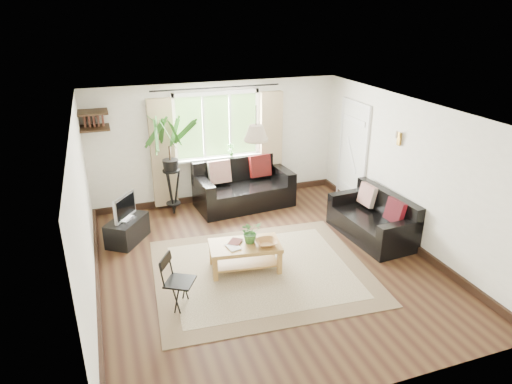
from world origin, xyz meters
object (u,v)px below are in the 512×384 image
object	(u,v)px
tv_stand	(127,230)
folding_chair	(180,283)
sofa_right	(372,217)
palm_stand	(171,166)
sofa_back	(244,185)
coffee_table	(245,257)

from	to	relation	value
tv_stand	folding_chair	bearing A→B (deg)	-131.09
sofa_right	palm_stand	world-z (taller)	palm_stand
sofa_back	coffee_table	xyz separation A→B (m)	(-0.72, -2.28, -0.22)
sofa_back	sofa_right	xyz separation A→B (m)	(1.66, -1.99, -0.06)
sofa_right	folding_chair	distance (m)	3.58
coffee_table	folding_chair	world-z (taller)	folding_chair
tv_stand	sofa_right	bearing A→B (deg)	-71.80
coffee_table	palm_stand	distance (m)	2.58
sofa_right	palm_stand	size ratio (longest dim) A/B	0.83
sofa_back	palm_stand	bearing A→B (deg)	171.06
tv_stand	sofa_back	bearing A→B (deg)	-36.41
palm_stand	sofa_back	bearing A→B (deg)	-3.82
folding_chair	sofa_back	bearing A→B (deg)	-1.77
folding_chair	palm_stand	bearing A→B (deg)	22.37
tv_stand	palm_stand	size ratio (longest dim) A/B	0.40
sofa_back	coffee_table	bearing A→B (deg)	-112.63
sofa_back	tv_stand	size ratio (longest dim) A/B	2.42
sofa_back	palm_stand	world-z (taller)	palm_stand
sofa_right	palm_stand	xyz separation A→B (m)	(-3.05, 2.09, 0.59)
tv_stand	coffee_table	bearing A→B (deg)	-97.98
sofa_right	coffee_table	distance (m)	2.40
folding_chair	tv_stand	bearing A→B (deg)	43.96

